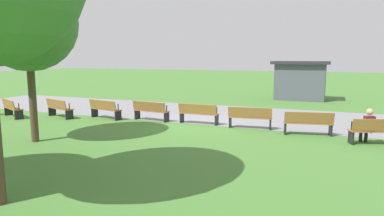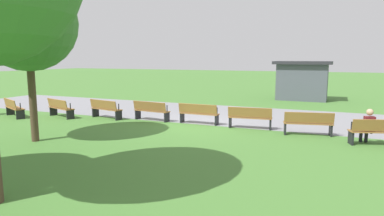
{
  "view_description": "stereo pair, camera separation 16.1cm",
  "coord_description": "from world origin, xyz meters",
  "px_view_note": "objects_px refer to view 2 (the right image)",
  "views": [
    {
      "loc": [
        5.19,
        -13.51,
        2.85
      ],
      "look_at": [
        0.0,
        -0.8,
        0.8
      ],
      "focal_mm": 31.58,
      "sensor_mm": 36.0,
      "label": 1
    },
    {
      "loc": [
        5.34,
        -13.44,
        2.85
      ],
      "look_at": [
        0.0,
        -0.8,
        0.8
      ],
      "focal_mm": 31.58,
      "sensor_mm": 36.0,
      "label": 2
    }
  ],
  "objects_px": {
    "bench_1": "(60,108)",
    "bench_2": "(105,109)",
    "bench_7": "(378,131)",
    "bench_3": "(151,110)",
    "bench_4": "(199,113)",
    "person_seated": "(368,125)",
    "bench_0": "(13,107)",
    "kiosk": "(302,80)",
    "bench_5": "(250,117)",
    "bench_6": "(308,123)",
    "tree_0": "(27,22)"
  },
  "relations": [
    {
      "from": "bench_1",
      "to": "bench_2",
      "type": "bearing_deg",
      "value": 33.37
    },
    {
      "from": "bench_2",
      "to": "bench_7",
      "type": "height_order",
      "value": "same"
    },
    {
      "from": "bench_3",
      "to": "bench_4",
      "type": "height_order",
      "value": "same"
    },
    {
      "from": "person_seated",
      "to": "bench_2",
      "type": "bearing_deg",
      "value": 158.91
    },
    {
      "from": "bench_0",
      "to": "bench_1",
      "type": "distance_m",
      "value": 2.28
    },
    {
      "from": "bench_7",
      "to": "kiosk",
      "type": "relative_size",
      "value": 0.48
    },
    {
      "from": "bench_0",
      "to": "bench_5",
      "type": "distance_m",
      "value": 11.3
    },
    {
      "from": "bench_4",
      "to": "kiosk",
      "type": "relative_size",
      "value": 0.47
    },
    {
      "from": "bench_6",
      "to": "tree_0",
      "type": "height_order",
      "value": "tree_0"
    },
    {
      "from": "bench_6",
      "to": "bench_7",
      "type": "xyz_separation_m",
      "value": [
        2.21,
        -0.6,
        0.0
      ]
    },
    {
      "from": "bench_3",
      "to": "bench_6",
      "type": "relative_size",
      "value": 0.99
    },
    {
      "from": "bench_1",
      "to": "bench_6",
      "type": "height_order",
      "value": "same"
    },
    {
      "from": "bench_5",
      "to": "bench_6",
      "type": "xyz_separation_m",
      "value": [
        2.26,
        -0.36,
        0.0
      ]
    },
    {
      "from": "bench_5",
      "to": "bench_7",
      "type": "bearing_deg",
      "value": -18.18
    },
    {
      "from": "bench_1",
      "to": "bench_7",
      "type": "bearing_deg",
      "value": 18.25
    },
    {
      "from": "bench_1",
      "to": "person_seated",
      "type": "relative_size",
      "value": 1.5
    },
    {
      "from": "person_seated",
      "to": "tree_0",
      "type": "bearing_deg",
      "value": -177.49
    },
    {
      "from": "bench_0",
      "to": "person_seated",
      "type": "xyz_separation_m",
      "value": [
        15.32,
        0.88,
        0.16
      ]
    },
    {
      "from": "bench_0",
      "to": "bench_1",
      "type": "relative_size",
      "value": 0.99
    },
    {
      "from": "bench_1",
      "to": "kiosk",
      "type": "distance_m",
      "value": 15.49
    },
    {
      "from": "tree_0",
      "to": "kiosk",
      "type": "distance_m",
      "value": 17.53
    },
    {
      "from": "bench_1",
      "to": "bench_3",
      "type": "bearing_deg",
      "value": 30.34
    },
    {
      "from": "kiosk",
      "to": "bench_0",
      "type": "bearing_deg",
      "value": -133.68
    },
    {
      "from": "bench_4",
      "to": "bench_2",
      "type": "bearing_deg",
      "value": -173.95
    },
    {
      "from": "tree_0",
      "to": "bench_6",
      "type": "bearing_deg",
      "value": 27.76
    },
    {
      "from": "bench_3",
      "to": "kiosk",
      "type": "distance_m",
      "value": 12.19
    },
    {
      "from": "bench_0",
      "to": "bench_7",
      "type": "xyz_separation_m",
      "value": [
        15.63,
        0.83,
        0.0
      ]
    },
    {
      "from": "bench_3",
      "to": "person_seated",
      "type": "xyz_separation_m",
      "value": [
        8.73,
        -0.91,
        0.16
      ]
    },
    {
      "from": "bench_0",
      "to": "tree_0",
      "type": "xyz_separation_m",
      "value": [
        4.81,
        -3.11,
        3.52
      ]
    },
    {
      "from": "bench_3",
      "to": "bench_5",
      "type": "xyz_separation_m",
      "value": [
        4.57,
        0.0,
        0.0
      ]
    },
    {
      "from": "bench_2",
      "to": "tree_0",
      "type": "bearing_deg",
      "value": -71.88
    },
    {
      "from": "bench_7",
      "to": "person_seated",
      "type": "xyz_separation_m",
      "value": [
        -0.3,
        0.05,
        0.16
      ]
    },
    {
      "from": "bench_6",
      "to": "tree_0",
      "type": "xyz_separation_m",
      "value": [
        -8.61,
        -4.53,
        3.52
      ]
    },
    {
      "from": "bench_0",
      "to": "bench_2",
      "type": "distance_m",
      "value": 4.56
    },
    {
      "from": "bench_7",
      "to": "tree_0",
      "type": "height_order",
      "value": "tree_0"
    },
    {
      "from": "bench_7",
      "to": "person_seated",
      "type": "distance_m",
      "value": 0.35
    },
    {
      "from": "bench_2",
      "to": "bench_5",
      "type": "relative_size",
      "value": 1.01
    },
    {
      "from": "person_seated",
      "to": "kiosk",
      "type": "xyz_separation_m",
      "value": [
        -3.12,
        11.69,
        0.71
      ]
    },
    {
      "from": "bench_1",
      "to": "bench_6",
      "type": "distance_m",
      "value": 11.3
    },
    {
      "from": "bench_1",
      "to": "bench_4",
      "type": "bearing_deg",
      "value": 27.32
    },
    {
      "from": "bench_6",
      "to": "bench_7",
      "type": "distance_m",
      "value": 2.29
    },
    {
      "from": "tree_0",
      "to": "bench_4",
      "type": "bearing_deg",
      "value": 50.94
    },
    {
      "from": "bench_2",
      "to": "bench_5",
      "type": "distance_m",
      "value": 6.83
    },
    {
      "from": "bench_6",
      "to": "bench_7",
      "type": "relative_size",
      "value": 1.0
    },
    {
      "from": "bench_2",
      "to": "bench_3",
      "type": "xyz_separation_m",
      "value": [
        2.26,
        0.36,
        0.0
      ]
    },
    {
      "from": "bench_7",
      "to": "tree_0",
      "type": "distance_m",
      "value": 12.04
    },
    {
      "from": "person_seated",
      "to": "tree_0",
      "type": "height_order",
      "value": "tree_0"
    },
    {
      "from": "bench_4",
      "to": "tree_0",
      "type": "height_order",
      "value": "tree_0"
    },
    {
      "from": "bench_3",
      "to": "tree_0",
      "type": "distance_m",
      "value": 6.29
    },
    {
      "from": "bench_2",
      "to": "bench_7",
      "type": "distance_m",
      "value": 11.3
    }
  ]
}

